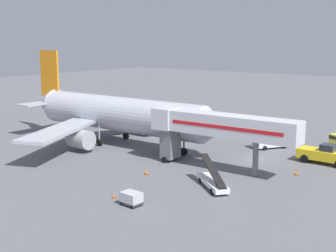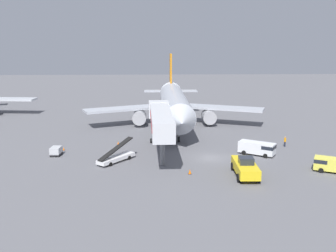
{
  "view_description": "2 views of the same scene",
  "coord_description": "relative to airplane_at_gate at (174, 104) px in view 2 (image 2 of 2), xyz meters",
  "views": [
    {
      "loc": [
        -56.93,
        -27.41,
        16.55
      ],
      "look_at": [
        -5.16,
        11.61,
        4.19
      ],
      "focal_mm": 49.21,
      "sensor_mm": 36.0,
      "label": 1
    },
    {
      "loc": [
        -8.53,
        -56.73,
        17.6
      ],
      "look_at": [
        -6.05,
        12.34,
        2.33
      ],
      "focal_mm": 41.37,
      "sensor_mm": 36.0,
      "label": 2
    }
  ],
  "objects": [
    {
      "name": "pushback_tug",
      "position": [
        7.82,
        -31.01,
        -3.5
      ],
      "size": [
        3.06,
        7.19,
        2.71
      ],
      "color": "yellow",
      "rests_on": "ground"
    },
    {
      "name": "service_van_outer_right",
      "position": [
        12.07,
        -21.4,
        -3.59
      ],
      "size": [
        5.82,
        4.79,
        2.01
      ],
      "color": "white",
      "rests_on": "ground"
    },
    {
      "name": "safety_cone_alpha",
      "position": [
        0.56,
        -29.97,
        -4.41
      ],
      "size": [
        0.45,
        0.45,
        0.69
      ],
      "color": "black",
      "rests_on": "ground"
    },
    {
      "name": "safety_cone_bravo",
      "position": [
        -19.1,
        -17.71,
        -4.48
      ],
      "size": [
        0.35,
        0.35,
        0.54
      ],
      "color": "black",
      "rests_on": "ground"
    },
    {
      "name": "belt_loader_truck",
      "position": [
        -9.9,
        -24.24,
        -3.99
      ],
      "size": [
        5.43,
        6.18,
        3.17
      ],
      "color": "white",
      "rests_on": "ground"
    },
    {
      "name": "baggage_cart_near_left",
      "position": [
        -19.61,
        -20.66,
        -3.98
      ],
      "size": [
        1.61,
        2.11,
        1.37
      ],
      "color": "#38383D",
      "rests_on": "ground"
    },
    {
      "name": "ground_plane",
      "position": [
        4.36,
        -22.71,
        -4.75
      ],
      "size": [
        300.0,
        300.0,
        0.0
      ],
      "primitive_type": "plane",
      "color": "slate"
    },
    {
      "name": "airplane_at_gate",
      "position": [
        0.0,
        0.0,
        0.0
      ],
      "size": [
        38.26,
        40.26,
        14.53
      ],
      "color": "#B7BCC6",
      "rests_on": "ground"
    },
    {
      "name": "service_van_far_right",
      "position": [
        20.24,
        -30.0,
        -3.61
      ],
      "size": [
        5.69,
        4.18,
        1.98
      ],
      "color": "#E5DB4C",
      "rests_on": "ground"
    },
    {
      "name": "jet_bridge",
      "position": [
        -3.22,
        -20.26,
        0.76
      ],
      "size": [
        3.73,
        20.17,
        7.31
      ],
      "color": "silver",
      "rests_on": "ground"
    },
    {
      "name": "ground_crew_worker_foreground",
      "position": [
        17.92,
        -16.82,
        -3.8
      ],
      "size": [
        0.38,
        0.38,
        1.79
      ],
      "color": "#1E2333",
      "rests_on": "ground"
    },
    {
      "name": "safety_cone_charlie",
      "position": [
        -10.42,
        -15.01,
        -4.39
      ],
      "size": [
        0.48,
        0.48,
        0.73
      ],
      "color": "black",
      "rests_on": "ground"
    }
  ]
}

